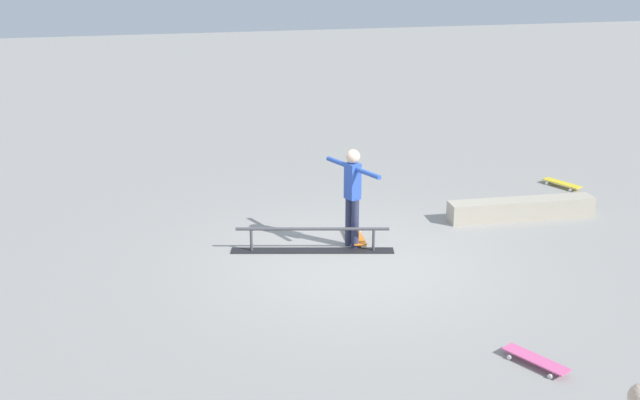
{
  "coord_description": "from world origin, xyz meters",
  "views": [
    {
      "loc": [
        3.03,
        10.32,
        4.62
      ],
      "look_at": [
        0.54,
        -0.05,
        1.0
      ],
      "focal_mm": 43.68,
      "sensor_mm": 36.0,
      "label": 1
    }
  ],
  "objects_px": {
    "grind_rail": "(312,241)",
    "loose_skateboard_yellow": "(562,183)",
    "skate_ledge": "(521,209)",
    "loose_skateboard_pink": "(536,360)",
    "skater_main": "(352,191)",
    "skateboard_main": "(356,236)"
  },
  "relations": [
    {
      "from": "grind_rail",
      "to": "loose_skateboard_yellow",
      "type": "height_order",
      "value": "grind_rail"
    },
    {
      "from": "skate_ledge",
      "to": "loose_skateboard_pink",
      "type": "bearing_deg",
      "value": 64.6
    },
    {
      "from": "skater_main",
      "to": "loose_skateboard_pink",
      "type": "bearing_deg",
      "value": -6.97
    },
    {
      "from": "grind_rail",
      "to": "loose_skateboard_pink",
      "type": "xyz_separation_m",
      "value": [
        -1.7,
        3.9,
        -0.1
      ]
    },
    {
      "from": "grind_rail",
      "to": "skater_main",
      "type": "relative_size",
      "value": 1.59
    },
    {
      "from": "skateboard_main",
      "to": "loose_skateboard_yellow",
      "type": "height_order",
      "value": "same"
    },
    {
      "from": "skate_ledge",
      "to": "skateboard_main",
      "type": "bearing_deg",
      "value": 6.28
    },
    {
      "from": "loose_skateboard_pink",
      "to": "loose_skateboard_yellow",
      "type": "bearing_deg",
      "value": -59.8
    },
    {
      "from": "skater_main",
      "to": "loose_skateboard_pink",
      "type": "xyz_separation_m",
      "value": [
        -1.06,
        3.93,
        -0.84
      ]
    },
    {
      "from": "grind_rail",
      "to": "skater_main",
      "type": "bearing_deg",
      "value": -163.46
    },
    {
      "from": "loose_skateboard_pink",
      "to": "grind_rail",
      "type": "bearing_deg",
      "value": -3.92
    },
    {
      "from": "loose_skateboard_yellow",
      "to": "grind_rail",
      "type": "bearing_deg",
      "value": 86.67
    },
    {
      "from": "skate_ledge",
      "to": "skateboard_main",
      "type": "distance_m",
      "value": 3.08
    },
    {
      "from": "skater_main",
      "to": "skateboard_main",
      "type": "distance_m",
      "value": 0.88
    },
    {
      "from": "skateboard_main",
      "to": "loose_skateboard_yellow",
      "type": "bearing_deg",
      "value": -64.12
    },
    {
      "from": "skate_ledge",
      "to": "skater_main",
      "type": "height_order",
      "value": "skater_main"
    },
    {
      "from": "skater_main",
      "to": "loose_skateboard_yellow",
      "type": "xyz_separation_m",
      "value": [
        -4.81,
        -2.0,
        -0.84
      ]
    },
    {
      "from": "grind_rail",
      "to": "skate_ledge",
      "type": "relative_size",
      "value": 0.97
    },
    {
      "from": "grind_rail",
      "to": "loose_skateboard_pink",
      "type": "relative_size",
      "value": 3.12
    },
    {
      "from": "grind_rail",
      "to": "loose_skateboard_yellow",
      "type": "relative_size",
      "value": 3.08
    },
    {
      "from": "grind_rail",
      "to": "skater_main",
      "type": "height_order",
      "value": "skater_main"
    },
    {
      "from": "grind_rail",
      "to": "skateboard_main",
      "type": "distance_m",
      "value": 0.83
    }
  ]
}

